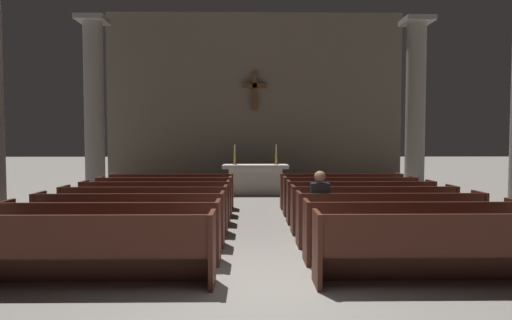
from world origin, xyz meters
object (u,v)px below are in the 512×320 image
at_px(pew_right_row_5, 360,202).
at_px(candlestick_right, 276,158).
at_px(pew_right_row_2, 411,231).
at_px(candlestick_left, 235,158).
at_px(pew_right_row_7, 341,191).
at_px(column_left_second, 94,110).
at_px(pew_right_row_3, 390,219).
at_px(pew_left_row_3, 131,220).
at_px(pew_left_row_7, 173,191).
at_px(pew_right_row_1, 441,248).
at_px(pew_left_row_2, 112,232).
at_px(lone_worshipper, 319,206).
at_px(pew_left_row_4, 145,210).
at_px(pew_right_row_6, 349,196).
at_px(pew_left_row_6, 165,196).
at_px(pew_right_row_4, 373,209).
at_px(column_right_second, 415,111).
at_px(pew_left_row_1, 86,250).
at_px(altar, 255,179).
at_px(pew_left_row_5, 156,202).

bearing_deg(pew_right_row_5, candlestick_right, 107.07).
bearing_deg(pew_right_row_2, candlestick_left, 110.07).
height_order(pew_right_row_7, column_left_second, column_left_second).
bearing_deg(pew_right_row_3, candlestick_left, 112.67).
distance_m(pew_left_row_3, pew_right_row_2, 4.60).
bearing_deg(pew_left_row_7, pew_right_row_3, -41.94).
bearing_deg(pew_right_row_2, pew_right_row_1, -90.00).
bearing_deg(column_left_second, pew_left_row_2, -68.70).
bearing_deg(pew_right_row_2, candlestick_right, 100.86).
bearing_deg(pew_right_row_2, pew_left_row_7, 131.68).
height_order(pew_right_row_3, column_left_second, column_left_second).
distance_m(pew_left_row_7, lone_worshipper, 5.17).
height_order(pew_left_row_3, lone_worshipper, lone_worshipper).
height_order(pew_left_row_4, pew_right_row_1, same).
bearing_deg(pew_right_row_1, pew_right_row_6, 90.00).
height_order(pew_left_row_3, pew_right_row_2, same).
bearing_deg(pew_right_row_6, pew_right_row_7, 90.00).
distance_m(pew_left_row_6, candlestick_left, 4.38).
bearing_deg(pew_right_row_4, pew_left_row_3, -167.34).
bearing_deg(pew_right_row_2, pew_right_row_3, 90.00).
bearing_deg(pew_right_row_1, column_right_second, 71.02).
relative_size(pew_left_row_1, pew_right_row_2, 1.00).
xyz_separation_m(pew_left_row_7, candlestick_right, (2.95, 3.02, 0.75)).
xyz_separation_m(pew_left_row_3, altar, (2.25, 7.05, 0.06)).
xyz_separation_m(pew_left_row_3, pew_right_row_1, (4.49, -2.02, 0.00)).
bearing_deg(pew_right_row_3, pew_left_row_2, -167.34).
relative_size(pew_left_row_6, candlestick_right, 4.78).
xyz_separation_m(pew_left_row_7, column_left_second, (-2.95, 2.51, 2.31)).
relative_size(pew_left_row_2, pew_right_row_7, 1.00).
height_order(pew_right_row_2, lone_worshipper, lone_worshipper).
height_order(pew_right_row_2, altar, altar).
xyz_separation_m(pew_left_row_6, pew_left_row_7, (0.00, 1.01, 0.00)).
distance_m(pew_left_row_5, pew_right_row_4, 4.60).
bearing_deg(pew_right_row_6, pew_left_row_3, -146.03).
relative_size(pew_left_row_3, pew_left_row_4, 1.00).
distance_m(pew_left_row_3, pew_right_row_1, 4.93).
relative_size(pew_right_row_5, altar, 1.47).
bearing_deg(column_left_second, pew_left_row_3, -65.77).
distance_m(pew_left_row_5, pew_right_row_5, 4.49).
xyz_separation_m(altar, lone_worshipper, (1.02, -7.02, 0.16)).
height_order(pew_left_row_3, column_left_second, column_left_second).
xyz_separation_m(pew_left_row_3, column_right_second, (7.44, 6.55, 2.31)).
bearing_deg(pew_right_row_7, pew_right_row_4, -90.00).
bearing_deg(pew_right_row_5, candlestick_left, 120.33).
bearing_deg(pew_right_row_6, pew_left_row_2, -138.06).
bearing_deg(pew_left_row_2, pew_left_row_1, -90.00).
bearing_deg(candlestick_right, pew_right_row_2, -79.14).
xyz_separation_m(pew_left_row_1, pew_left_row_7, (0.00, 6.05, 0.00)).
bearing_deg(pew_left_row_5, pew_left_row_4, -90.00).
height_order(pew_left_row_6, pew_right_row_2, same).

